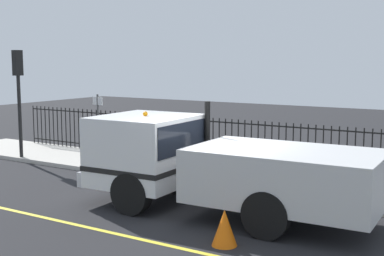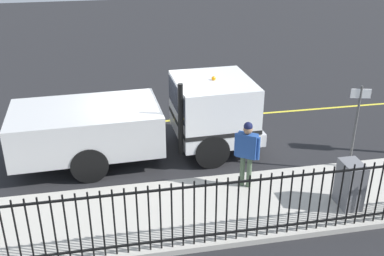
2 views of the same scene
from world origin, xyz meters
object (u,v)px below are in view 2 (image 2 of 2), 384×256
at_px(work_truck, 156,116).
at_px(worker_standing, 247,148).
at_px(utility_cabinet, 350,184).
at_px(street_sign, 357,118).
at_px(traffic_cone, 104,123).

height_order(work_truck, worker_standing, work_truck).
height_order(work_truck, utility_cabinet, work_truck).
distance_m(utility_cabinet, street_sign, 2.11).
distance_m(utility_cabinet, traffic_cone, 7.60).
bearing_deg(utility_cabinet, street_sign, 150.00).
bearing_deg(work_truck, worker_standing, 37.34).
distance_m(work_truck, traffic_cone, 2.40).
distance_m(traffic_cone, street_sign, 7.46).
height_order(traffic_cone, street_sign, street_sign).
distance_m(worker_standing, utility_cabinet, 2.49).
bearing_deg(utility_cabinet, traffic_cone, -134.45).
distance_m(work_truck, street_sign, 5.32).
bearing_deg(work_truck, utility_cabinet, 46.01).
bearing_deg(worker_standing, street_sign, -137.86).
bearing_deg(work_truck, street_sign, 66.70).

